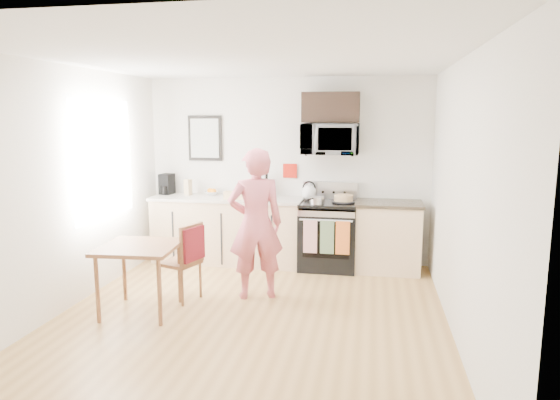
% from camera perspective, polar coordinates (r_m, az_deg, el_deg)
% --- Properties ---
extents(floor, '(4.60, 4.60, 0.00)m').
position_cam_1_polar(floor, '(5.24, -3.66, -13.63)').
color(floor, '#A1753E').
rests_on(floor, ground).
extents(back_wall, '(4.00, 0.04, 2.60)m').
position_cam_1_polar(back_wall, '(7.11, 0.78, 3.38)').
color(back_wall, white).
rests_on(back_wall, floor).
extents(front_wall, '(4.00, 0.04, 2.60)m').
position_cam_1_polar(front_wall, '(2.76, -15.79, -6.78)').
color(front_wall, white).
rests_on(front_wall, floor).
extents(left_wall, '(0.04, 4.60, 2.60)m').
position_cam_1_polar(left_wall, '(5.71, -23.66, 1.08)').
color(left_wall, white).
rests_on(left_wall, floor).
extents(right_wall, '(0.04, 4.60, 2.60)m').
position_cam_1_polar(right_wall, '(4.80, 20.01, -0.16)').
color(right_wall, white).
rests_on(right_wall, floor).
extents(ceiling, '(4.00, 4.60, 0.04)m').
position_cam_1_polar(ceiling, '(4.85, -3.99, 15.90)').
color(ceiling, white).
rests_on(ceiling, back_wall).
extents(window, '(0.06, 1.40, 1.50)m').
position_cam_1_polar(window, '(6.34, -19.49, 4.37)').
color(window, white).
rests_on(window, left_wall).
extents(cabinet_left, '(2.10, 0.60, 0.90)m').
position_cam_1_polar(cabinet_left, '(7.15, -6.00, -3.55)').
color(cabinet_left, '#DCB98D').
rests_on(cabinet_left, floor).
extents(countertop_left, '(2.14, 0.64, 0.04)m').
position_cam_1_polar(countertop_left, '(7.05, -6.06, 0.17)').
color(countertop_left, beige).
rests_on(countertop_left, cabinet_left).
extents(cabinet_right, '(0.84, 0.60, 0.90)m').
position_cam_1_polar(cabinet_right, '(6.86, 12.21, -4.26)').
color(cabinet_right, '#DCB98D').
rests_on(cabinet_right, floor).
extents(countertop_right, '(0.88, 0.64, 0.04)m').
position_cam_1_polar(countertop_right, '(6.77, 12.35, -0.40)').
color(countertop_right, black).
rests_on(countertop_right, cabinet_right).
extents(range, '(0.76, 0.70, 1.16)m').
position_cam_1_polar(range, '(6.86, 5.50, -4.21)').
color(range, black).
rests_on(range, floor).
extents(microwave, '(0.76, 0.51, 0.42)m').
position_cam_1_polar(microwave, '(6.78, 5.76, 6.94)').
color(microwave, '#B2B2B7').
rests_on(microwave, back_wall).
extents(upper_cabinet, '(0.76, 0.35, 0.40)m').
position_cam_1_polar(upper_cabinet, '(6.82, 5.85, 10.48)').
color(upper_cabinet, black).
rests_on(upper_cabinet, back_wall).
extents(wall_art, '(0.50, 0.04, 0.65)m').
position_cam_1_polar(wall_art, '(7.35, -8.57, 7.00)').
color(wall_art, black).
rests_on(wall_art, back_wall).
extents(wall_trivet, '(0.20, 0.02, 0.20)m').
position_cam_1_polar(wall_trivet, '(7.09, 1.16, 3.36)').
color(wall_trivet, '#AE1A0E').
rests_on(wall_trivet, back_wall).
extents(person, '(0.73, 0.61, 1.72)m').
position_cam_1_polar(person, '(5.64, -2.79, -2.76)').
color(person, '#B8324B').
rests_on(person, floor).
extents(dining_table, '(0.78, 0.78, 0.73)m').
position_cam_1_polar(dining_table, '(5.45, -15.78, -5.86)').
color(dining_table, brown).
rests_on(dining_table, floor).
extents(chair, '(0.51, 0.48, 0.89)m').
position_cam_1_polar(chair, '(5.66, -10.44, -5.86)').
color(chair, brown).
rests_on(chair, floor).
extents(knife_block, '(0.15, 0.17, 0.22)m').
position_cam_1_polar(knife_block, '(7.08, -1.48, 1.32)').
color(knife_block, brown).
rests_on(knife_block, countertop_left).
extents(utensil_crock, '(0.12, 0.12, 0.37)m').
position_cam_1_polar(utensil_crock, '(7.02, -1.92, 1.57)').
color(utensil_crock, '#AE1A0E').
rests_on(utensil_crock, countertop_left).
extents(fruit_bowl, '(0.26, 0.26, 0.10)m').
position_cam_1_polar(fruit_bowl, '(7.28, -7.80, 0.89)').
color(fruit_bowl, white).
rests_on(fruit_bowl, countertop_left).
extents(milk_carton, '(0.11, 0.11, 0.23)m').
position_cam_1_polar(milk_carton, '(7.30, -10.47, 1.44)').
color(milk_carton, tan).
rests_on(milk_carton, countertop_left).
extents(coffee_maker, '(0.19, 0.26, 0.30)m').
position_cam_1_polar(coffee_maker, '(7.47, -12.83, 1.73)').
color(coffee_maker, black).
rests_on(coffee_maker, countertop_left).
extents(bread_bag, '(0.29, 0.14, 0.10)m').
position_cam_1_polar(bread_bag, '(6.87, -5.20, 0.54)').
color(bread_bag, '#E0AE76').
rests_on(bread_bag, countertop_left).
extents(cake, '(0.30, 0.30, 0.10)m').
position_cam_1_polar(cake, '(6.72, 7.27, 0.14)').
color(cake, black).
rests_on(cake, range).
extents(kettle, '(0.21, 0.21, 0.26)m').
position_cam_1_polar(kettle, '(6.88, 3.34, 0.95)').
color(kettle, white).
rests_on(kettle, range).
extents(pot, '(0.20, 0.30, 0.09)m').
position_cam_1_polar(pot, '(6.57, 4.19, -0.03)').
color(pot, '#B2B2B7').
rests_on(pot, range).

